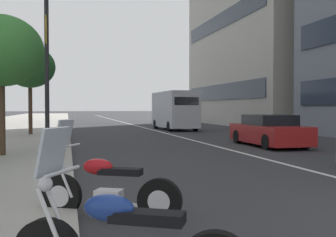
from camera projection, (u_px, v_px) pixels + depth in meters
lane_centre_stripe at (133, 125)px, 38.65m from camera, size 110.00×0.16×0.01m
motorcycle_second_in_row at (106, 190)px, 5.86m from camera, size 1.12×2.01×1.48m
car_approaching_light at (269, 131)px, 17.21m from camera, size 4.62×1.98×1.36m
delivery_van_ahead at (174, 110)px, 29.92m from camera, size 5.90×2.30×2.86m
street_lamp_with_banners at (54, 29)px, 16.45m from camera, size 1.26×2.17×7.91m
street_tree_by_lamp_post at (1, 51)px, 12.59m from camera, size 2.67×2.67×4.46m
street_tree_near_plaza_corner at (30, 67)px, 22.58m from camera, size 2.81×2.81×5.05m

